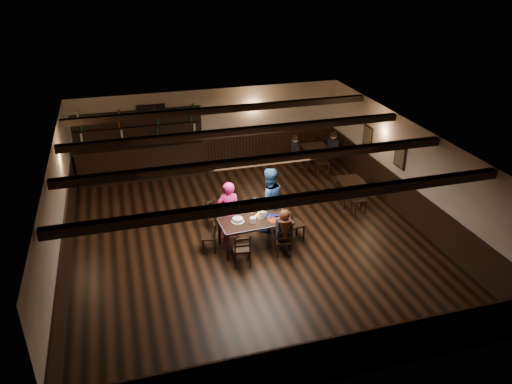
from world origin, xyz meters
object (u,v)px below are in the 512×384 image
object	(u,v)px
bar_counter	(142,157)
woman_pink	(229,211)
chair_near_left	(242,248)
dining_table	(255,223)
man_blue	(268,200)
cake	(238,220)
chair_near_right	(284,240)

from	to	relation	value
bar_counter	woman_pink	bearing A→B (deg)	-68.37
chair_near_left	woman_pink	distance (m)	1.32
dining_table	chair_near_left	distance (m)	0.93
man_blue	cake	world-z (taller)	man_blue
dining_table	chair_near_right	distance (m)	0.86
chair_near_right	bar_counter	bearing A→B (deg)	116.80
chair_near_left	chair_near_right	world-z (taller)	chair_near_left
chair_near_left	cake	world-z (taller)	chair_near_left
chair_near_right	dining_table	bearing A→B (deg)	130.82
chair_near_right	man_blue	bearing A→B (deg)	89.22
chair_near_left	chair_near_right	size ratio (longest dim) A/B	1.10
cake	bar_counter	bearing A→B (deg)	110.92
chair_near_right	bar_counter	size ratio (longest dim) A/B	0.19
woman_pink	cake	distance (m)	0.49
dining_table	chair_near_right	bearing A→B (deg)	-49.18
man_blue	bar_counter	xyz separation A→B (m)	(-2.92, 4.44, -0.17)
cake	bar_counter	xyz separation A→B (m)	(-1.93, 5.06, -0.07)
chair_near_right	cake	size ratio (longest dim) A/B	2.47
cake	chair_near_right	bearing A→B (deg)	-35.49
dining_table	cake	distance (m)	0.44
cake	bar_counter	world-z (taller)	bar_counter
dining_table	bar_counter	bearing A→B (deg)	114.74
dining_table	cake	size ratio (longest dim) A/B	5.60
man_blue	chair_near_left	bearing A→B (deg)	46.47
woman_pink	chair_near_right	bearing A→B (deg)	133.76
chair_near_left	cake	size ratio (longest dim) A/B	2.71
chair_near_left	woman_pink	world-z (taller)	woman_pink
chair_near_left	woman_pink	bearing A→B (deg)	90.68
chair_near_left	bar_counter	bearing A→B (deg)	107.34
cake	dining_table	bearing A→B (deg)	-7.96
dining_table	woman_pink	distance (m)	0.78
chair_near_left	woman_pink	size ratio (longest dim) A/B	0.54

